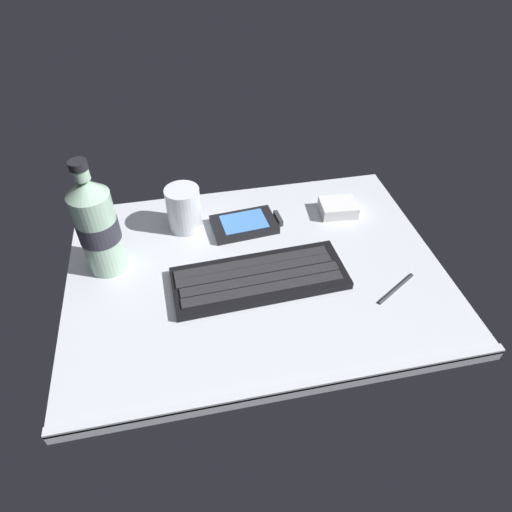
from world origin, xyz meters
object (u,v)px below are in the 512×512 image
object	(u,v)px
stylus_pen	(396,287)
handheld_device	(247,224)
juice_cup	(184,210)
water_bottle	(97,225)
keyboard	(257,278)
charger_block	(338,208)

from	to	relation	value
stylus_pen	handheld_device	bearing A→B (deg)	104.07
juice_cup	water_bottle	xyz separation A→B (cm)	(-14.07, -8.11, 5.10)
keyboard	water_bottle	size ratio (longest dim) A/B	1.42
keyboard	stylus_pen	size ratio (longest dim) A/B	3.10
charger_block	water_bottle	bearing A→B (deg)	-171.66
charger_block	handheld_device	bearing A→B (deg)	-177.40
water_bottle	stylus_pen	bearing A→B (deg)	-18.04
juice_cup	charger_block	size ratio (longest dim) A/B	1.21
keyboard	charger_block	size ratio (longest dim) A/B	4.21
keyboard	juice_cup	bearing A→B (deg)	121.25
keyboard	handheld_device	distance (cm)	14.62
juice_cup	water_bottle	bearing A→B (deg)	-150.05
handheld_device	stylus_pen	distance (cm)	29.63
keyboard	handheld_device	bearing A→B (deg)	85.47
juice_cup	keyboard	bearing A→B (deg)	-58.75
handheld_device	water_bottle	bearing A→B (deg)	-167.61
handheld_device	keyboard	bearing A→B (deg)	-94.53
charger_block	stylus_pen	xyz separation A→B (cm)	(2.62, -21.65, -0.85)
juice_cup	water_bottle	world-z (taller)	water_bottle
charger_block	keyboard	bearing A→B (deg)	-141.85
juice_cup	charger_block	world-z (taller)	juice_cup
juice_cup	water_bottle	size ratio (longest dim) A/B	0.41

